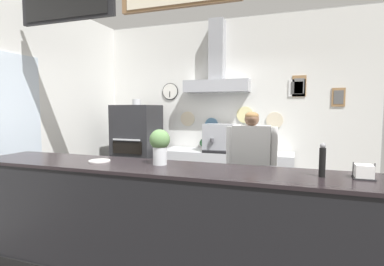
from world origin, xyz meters
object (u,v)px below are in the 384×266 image
(pizza_oven, at_px, (137,153))
(shop_worker, at_px, (251,172))
(potted_oregano, at_px, (245,143))
(napkin_holder, at_px, (364,172))
(condiment_plate, at_px, (99,161))
(basil_vase, at_px, (160,146))
(potted_rosemary, at_px, (204,144))
(pepper_grinder, at_px, (322,160))
(espresso_machine, at_px, (222,138))

(pizza_oven, distance_m, shop_worker, 2.24)
(potted_oregano, distance_m, napkin_holder, 2.47)
(condiment_plate, relative_size, basil_vase, 0.63)
(potted_oregano, xyz_separation_m, potted_rosemary, (-0.68, 0.05, -0.05))
(shop_worker, relative_size, pepper_grinder, 5.93)
(espresso_machine, bearing_deg, potted_rosemary, 172.55)
(espresso_machine, bearing_deg, pizza_oven, -172.91)
(potted_rosemary, bearing_deg, basil_vase, -83.87)
(potted_rosemary, xyz_separation_m, napkin_holder, (1.89, -2.20, 0.11))
(shop_worker, distance_m, pepper_grinder, 1.36)
(pizza_oven, distance_m, espresso_machine, 1.48)
(potted_oregano, relative_size, napkin_holder, 1.78)
(pepper_grinder, bearing_deg, espresso_machine, 120.29)
(pizza_oven, xyz_separation_m, espresso_machine, (1.45, 0.18, 0.28))
(pizza_oven, relative_size, espresso_machine, 3.01)
(shop_worker, xyz_separation_m, napkin_holder, (0.97, -1.07, 0.29))
(basil_vase, bearing_deg, shop_worker, 57.61)
(espresso_machine, height_order, napkin_holder, espresso_machine)
(shop_worker, relative_size, espresso_machine, 2.67)
(basil_vase, bearing_deg, condiment_plate, -175.82)
(espresso_machine, relative_size, potted_rosemary, 2.97)
(pepper_grinder, xyz_separation_m, napkin_holder, (0.28, 0.05, -0.08))
(basil_vase, bearing_deg, potted_oregano, 78.45)
(espresso_machine, bearing_deg, condiment_plate, -107.65)
(potted_oregano, bearing_deg, espresso_machine, 178.04)
(pizza_oven, relative_size, potted_rosemary, 8.94)
(pizza_oven, xyz_separation_m, potted_oregano, (1.81, 0.17, 0.22))
(pepper_grinder, bearing_deg, basil_vase, 178.21)
(potted_oregano, bearing_deg, pepper_grinder, -67.14)
(pizza_oven, bearing_deg, basil_vase, -55.36)
(pizza_oven, height_order, napkin_holder, pizza_oven)
(espresso_machine, bearing_deg, napkin_holder, -53.93)
(potted_oregano, bearing_deg, condiment_plate, -115.90)
(pepper_grinder, height_order, napkin_holder, pepper_grinder)
(potted_rosemary, bearing_deg, shop_worker, -50.81)
(potted_oregano, xyz_separation_m, napkin_holder, (1.21, -2.15, 0.06))
(pizza_oven, distance_m, condiment_plate, 2.17)
(shop_worker, bearing_deg, espresso_machine, -64.50)
(shop_worker, bearing_deg, potted_oregano, -80.91)
(potted_rosemary, height_order, pepper_grinder, pepper_grinder)
(shop_worker, height_order, napkin_holder, shop_worker)
(shop_worker, distance_m, potted_oregano, 1.13)
(potted_rosemary, distance_m, condiment_plate, 2.28)
(espresso_machine, relative_size, basil_vase, 1.76)
(condiment_plate, height_order, basil_vase, basil_vase)
(pizza_oven, relative_size, shop_worker, 1.13)
(pizza_oven, xyz_separation_m, condiment_plate, (0.74, -2.03, 0.24))
(pizza_oven, distance_m, potted_rosemary, 1.17)
(shop_worker, distance_m, condiment_plate, 1.74)
(shop_worker, distance_m, basil_vase, 1.34)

